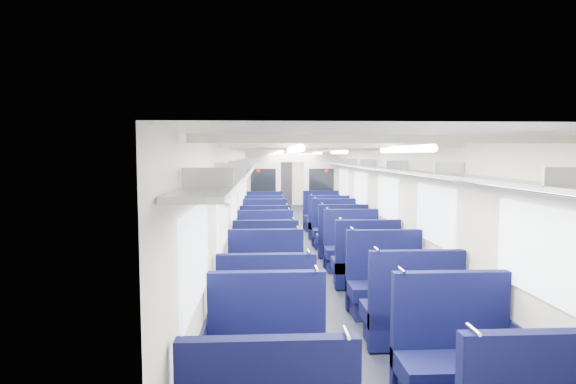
% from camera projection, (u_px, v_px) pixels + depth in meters
% --- Properties ---
extents(floor, '(2.80, 18.00, 0.01)m').
position_uv_depth(floor, '(299.00, 245.00, 11.17)').
color(floor, black).
rests_on(floor, ground).
extents(ceiling, '(2.80, 18.00, 0.01)m').
position_uv_depth(ceiling, '(299.00, 149.00, 10.98)').
color(ceiling, silver).
rests_on(ceiling, wall_left).
extents(wall_left, '(0.02, 18.00, 2.35)m').
position_uv_depth(wall_left, '(241.00, 198.00, 11.00)').
color(wall_left, beige).
rests_on(wall_left, floor).
extents(dado_left, '(0.03, 17.90, 0.70)m').
position_uv_depth(dado_left, '(242.00, 231.00, 11.07)').
color(dado_left, '#101135').
rests_on(dado_left, floor).
extents(wall_right, '(0.02, 18.00, 2.35)m').
position_uv_depth(wall_right, '(356.00, 197.00, 11.15)').
color(wall_right, beige).
rests_on(wall_right, floor).
extents(dado_right, '(0.03, 17.90, 0.70)m').
position_uv_depth(dado_right, '(355.00, 230.00, 11.22)').
color(dado_right, '#101135').
rests_on(dado_right, floor).
extents(wall_far, '(2.80, 0.02, 2.35)m').
position_uv_depth(wall_far, '(283.00, 179.00, 20.04)').
color(wall_far, beige).
rests_on(wall_far, floor).
extents(luggage_rack_left, '(0.36, 17.40, 0.18)m').
position_uv_depth(luggage_rack_left, '(249.00, 165.00, 10.95)').
color(luggage_rack_left, '#B2B5BA').
rests_on(luggage_rack_left, wall_left).
extents(luggage_rack_right, '(0.36, 17.40, 0.18)m').
position_uv_depth(luggage_rack_right, '(349.00, 165.00, 11.08)').
color(luggage_rack_right, '#B2B5BA').
rests_on(luggage_rack_right, wall_right).
extents(windows, '(2.78, 15.60, 0.75)m').
position_uv_depth(windows, '(301.00, 189.00, 10.60)').
color(windows, white).
rests_on(windows, wall_left).
extents(ceiling_fittings, '(2.70, 16.06, 0.11)m').
position_uv_depth(ceiling_fittings, '(300.00, 151.00, 10.73)').
color(ceiling_fittings, beige).
rests_on(ceiling_fittings, ceiling).
extents(end_door, '(0.75, 0.06, 2.00)m').
position_uv_depth(end_door, '(283.00, 183.00, 19.99)').
color(end_door, black).
rests_on(end_door, floor).
extents(bulkhead, '(2.80, 0.10, 2.35)m').
position_uv_depth(bulkhead, '(292.00, 187.00, 13.71)').
color(bulkhead, beige).
rests_on(bulkhead, floor).
extents(seat_2, '(1.07, 0.59, 1.19)m').
position_uv_depth(seat_2, '(267.00, 364.00, 4.01)').
color(seat_2, '#0D1040').
rests_on(seat_2, floor).
extents(seat_3, '(1.07, 0.59, 1.19)m').
position_uv_depth(seat_3, '(456.00, 364.00, 4.01)').
color(seat_3, '#0D1040').
rests_on(seat_3, floor).
extents(seat_4, '(1.07, 0.59, 1.19)m').
position_uv_depth(seat_4, '(267.00, 321.00, 5.04)').
color(seat_4, '#0D1040').
rests_on(seat_4, floor).
extents(seat_5, '(1.07, 0.59, 1.19)m').
position_uv_depth(seat_5, '(411.00, 316.00, 5.21)').
color(seat_5, '#0D1040').
rests_on(seat_5, floor).
extents(seat_6, '(1.07, 0.59, 1.19)m').
position_uv_depth(seat_6, '(266.00, 287.00, 6.34)').
color(seat_6, '#0D1040').
rests_on(seat_6, floor).
extents(seat_7, '(1.07, 0.59, 1.19)m').
position_uv_depth(seat_7, '(386.00, 288.00, 6.29)').
color(seat_7, '#0D1040').
rests_on(seat_7, floor).
extents(seat_8, '(1.07, 0.59, 1.19)m').
position_uv_depth(seat_8, '(266.00, 266.00, 7.55)').
color(seat_8, '#0D1040').
rests_on(seat_8, floor).
extents(seat_9, '(1.07, 0.59, 1.19)m').
position_uv_depth(seat_9, '(365.00, 266.00, 7.57)').
color(seat_9, '#0D1040').
rests_on(seat_9, floor).
extents(seat_10, '(1.07, 0.59, 1.19)m').
position_uv_depth(seat_10, '(265.00, 253.00, 8.59)').
color(seat_10, '#0D1040').
rests_on(seat_10, floor).
extents(seat_11, '(1.07, 0.59, 1.19)m').
position_uv_depth(seat_11, '(352.00, 251.00, 8.73)').
color(seat_11, '#0D1040').
rests_on(seat_11, floor).
extents(seat_12, '(1.07, 0.59, 1.19)m').
position_uv_depth(seat_12, '(265.00, 242.00, 9.68)').
color(seat_12, '#0D1040').
rests_on(seat_12, floor).
extents(seat_13, '(1.07, 0.59, 1.19)m').
position_uv_depth(seat_13, '(342.00, 240.00, 9.87)').
color(seat_13, '#0D1040').
rests_on(seat_13, floor).
extents(seat_14, '(1.07, 0.59, 1.19)m').
position_uv_depth(seat_14, '(265.00, 233.00, 10.80)').
color(seat_14, '#0D1040').
rests_on(seat_14, floor).
extents(seat_15, '(1.07, 0.59, 1.19)m').
position_uv_depth(seat_15, '(334.00, 232.00, 10.90)').
color(seat_15, '#0D1040').
rests_on(seat_15, floor).
extents(seat_16, '(1.07, 0.59, 1.19)m').
position_uv_depth(seat_16, '(265.00, 225.00, 11.94)').
color(seat_16, '#0D1040').
rests_on(seat_16, floor).
extents(seat_17, '(1.07, 0.59, 1.19)m').
position_uv_depth(seat_17, '(328.00, 225.00, 12.03)').
color(seat_17, '#0D1040').
rests_on(seat_17, floor).
extents(seat_18, '(1.07, 0.59, 1.19)m').
position_uv_depth(seat_18, '(265.00, 219.00, 13.07)').
color(seat_18, '#0D1040').
rests_on(seat_18, floor).
extents(seat_19, '(1.07, 0.59, 1.19)m').
position_uv_depth(seat_19, '(321.00, 218.00, 13.35)').
color(seat_19, '#0D1040').
rests_on(seat_19, floor).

